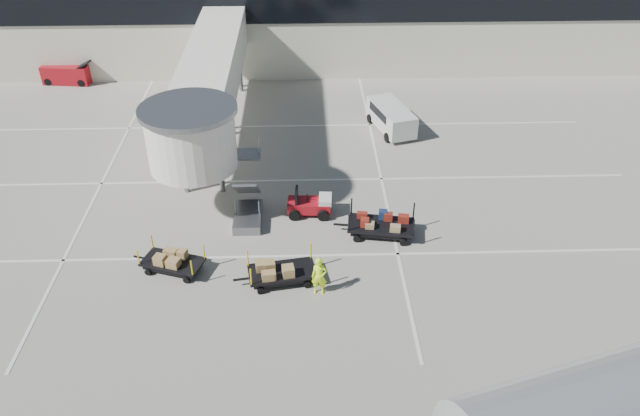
{
  "coord_description": "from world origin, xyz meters",
  "views": [
    {
      "loc": [
        1.5,
        -21.61,
        18.58
      ],
      "look_at": [
        2.27,
        3.13,
        2.0
      ],
      "focal_mm": 35.0,
      "sensor_mm": 36.0,
      "label": 1
    }
  ],
  "objects_px": {
    "minivan": "(390,116)",
    "baggage_tug": "(310,205)",
    "ground_worker": "(319,276)",
    "box_cart_near": "(282,272)",
    "belt_loader": "(68,74)",
    "suitcase_cart": "(379,225)",
    "box_cart_far": "(174,261)"
  },
  "relations": [
    {
      "from": "box_cart_near",
      "to": "minivan",
      "type": "xyz_separation_m",
      "value": [
        6.79,
        15.13,
        0.45
      ]
    },
    {
      "from": "box_cart_near",
      "to": "belt_loader",
      "type": "height_order",
      "value": "belt_loader"
    },
    {
      "from": "suitcase_cart",
      "to": "box_cart_near",
      "type": "height_order",
      "value": "suitcase_cart"
    },
    {
      "from": "box_cart_near",
      "to": "box_cart_far",
      "type": "height_order",
      "value": "box_cart_near"
    },
    {
      "from": "baggage_tug",
      "to": "ground_worker",
      "type": "xyz_separation_m",
      "value": [
        0.28,
        -6.25,
        0.4
      ]
    },
    {
      "from": "suitcase_cart",
      "to": "ground_worker",
      "type": "height_order",
      "value": "ground_worker"
    },
    {
      "from": "belt_loader",
      "to": "baggage_tug",
      "type": "bearing_deg",
      "value": -38.8
    },
    {
      "from": "box_cart_near",
      "to": "minivan",
      "type": "distance_m",
      "value": 16.59
    },
    {
      "from": "minivan",
      "to": "belt_loader",
      "type": "height_order",
      "value": "belt_loader"
    },
    {
      "from": "ground_worker",
      "to": "minivan",
      "type": "distance_m",
      "value": 16.76
    },
    {
      "from": "minivan",
      "to": "baggage_tug",
      "type": "bearing_deg",
      "value": -135.85
    },
    {
      "from": "ground_worker",
      "to": "baggage_tug",
      "type": "bearing_deg",
      "value": 99.57
    },
    {
      "from": "minivan",
      "to": "belt_loader",
      "type": "bearing_deg",
      "value": 143.0
    },
    {
      "from": "box_cart_far",
      "to": "belt_loader",
      "type": "distance_m",
      "value": 25.72
    },
    {
      "from": "box_cart_near",
      "to": "box_cart_far",
      "type": "relative_size",
      "value": 1.09
    },
    {
      "from": "baggage_tug",
      "to": "minivan",
      "type": "relative_size",
      "value": 0.5
    },
    {
      "from": "box_cart_far",
      "to": "ground_worker",
      "type": "distance_m",
      "value": 6.91
    },
    {
      "from": "box_cart_far",
      "to": "minivan",
      "type": "height_order",
      "value": "minivan"
    },
    {
      "from": "baggage_tug",
      "to": "suitcase_cart",
      "type": "relative_size",
      "value": 0.57
    },
    {
      "from": "ground_worker",
      "to": "minivan",
      "type": "relative_size",
      "value": 0.4
    },
    {
      "from": "baggage_tug",
      "to": "suitcase_cart",
      "type": "xyz_separation_m",
      "value": [
        3.41,
        -1.98,
        0.01
      ]
    },
    {
      "from": "ground_worker",
      "to": "box_cart_near",
      "type": "bearing_deg",
      "value": 160.37
    },
    {
      "from": "baggage_tug",
      "to": "suitcase_cart",
      "type": "distance_m",
      "value": 3.94
    },
    {
      "from": "baggage_tug",
      "to": "belt_loader",
      "type": "xyz_separation_m",
      "value": [
        -18.14,
        18.39,
        0.15
      ]
    },
    {
      "from": "minivan",
      "to": "box_cart_near",
      "type": "bearing_deg",
      "value": -130.93
    },
    {
      "from": "suitcase_cart",
      "to": "box_cart_near",
      "type": "relative_size",
      "value": 1.08
    },
    {
      "from": "ground_worker",
      "to": "minivan",
      "type": "bearing_deg",
      "value": 79.23
    },
    {
      "from": "suitcase_cart",
      "to": "box_cart_far",
      "type": "bearing_deg",
      "value": -156.33
    },
    {
      "from": "suitcase_cart",
      "to": "box_cart_near",
      "type": "distance_m",
      "value": 5.91
    },
    {
      "from": "minivan",
      "to": "suitcase_cart",
      "type": "bearing_deg",
      "value": -116.42
    },
    {
      "from": "box_cart_far",
      "to": "belt_loader",
      "type": "relative_size",
      "value": 0.89
    },
    {
      "from": "box_cart_near",
      "to": "box_cart_far",
      "type": "distance_m",
      "value": 5.09
    }
  ]
}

